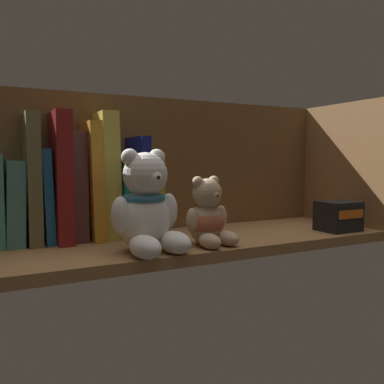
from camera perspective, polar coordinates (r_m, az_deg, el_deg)
The scene contains 16 objects.
shelf_board at distance 80.63cm, azimuth -0.62°, elevation -7.21°, with size 82.92×24.98×2.00cm, color olive.
shelf_back_panel at distance 90.83cm, azimuth -4.35°, elevation 3.26°, with size 85.32×1.20×30.79cm, color brown.
shelf_side_panel_right at distance 104.98cm, azimuth 20.48°, elevation 3.16°, with size 1.60×27.38×30.79cm, color olive.
book_3 at distance 80.77cm, azimuth -23.53°, elevation -1.38°, with size 3.07×10.48×15.25cm, color #447E77.
book_4 at distance 80.72cm, azimuth -21.47°, elevation 1.72°, with size 2.38×11.46×23.79cm, color brown.
book_5 at distance 81.20cm, azimuth -19.79°, elevation -0.49°, with size 1.62×10.34×17.35cm, color #2065A6.
book_6 at distance 81.36cm, azimuth -18.07°, elevation 1.97°, with size 2.85×14.54×24.16cm, color maroon.
book_7 at distance 82.00cm, azimuth -15.90°, elevation 0.85°, with size 2.74×9.76×20.79cm, color brown.
book_8 at distance 82.55cm, azimuth -14.00°, elevation 1.52°, with size 2.27×13.40×22.53cm, color orange.
book_9 at distance 83.26cm, azimuth -11.97°, elevation 2.28°, with size 3.20×10.97×24.55cm, color gold.
book_10 at distance 84.45cm, azimuth -9.76°, elevation -0.41°, with size 2.80×13.07×16.46cm, color #106D62.
book_11 at distance 85.17cm, azimuth -8.06°, elevation 0.82°, with size 1.91×14.83×19.91cm, color navy.
book_12 at distance 86.20cm, azimuth -6.37°, elevation -0.16°, with size 2.81×13.55×16.78cm, color #A9952B.
teddy_bear_larger at distance 68.49cm, azimuth -6.33°, elevation -2.25°, with size 12.79×13.31×17.23cm.
teddy_bear_smaller at distance 74.22cm, azimuth 2.15°, elevation -3.61°, with size 9.26×9.91×12.48cm.
small_product_box at distance 94.14cm, azimuth 19.72°, elevation -3.18°, with size 8.28×6.92×6.40cm.
Camera 1 is at (-35.50, -70.50, 17.47)cm, focal length 38.24 mm.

